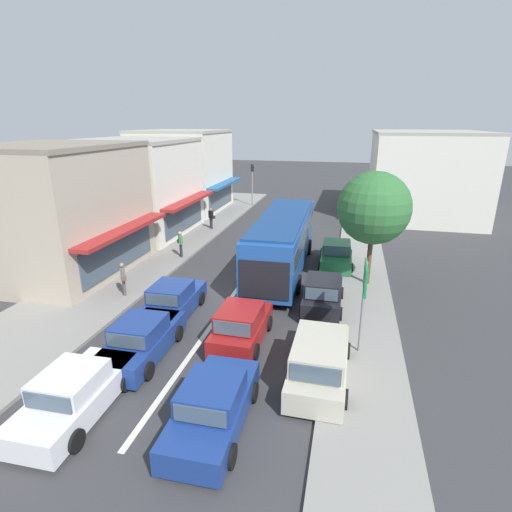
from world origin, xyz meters
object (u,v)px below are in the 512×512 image
pedestrian_browsing_midblock (211,217)px  pedestrian_far_walker (123,277)px  sedan_queue_gap_filler (213,406)px  parked_sedan_kerb_third (336,255)px  pedestrian_with_handbag_near (181,242)px  parked_wagon_kerb_front (320,360)px  traffic_light_downstreet (252,178)px  street_tree_right (374,208)px  sedan_behind_bus_mid (141,340)px  parked_hatchback_kerb_second (323,294)px  city_bus (282,239)px  directional_road_sign (365,286)px  sedan_behind_bus_near (74,395)px  hatchback_adjacent_lane_trail (241,326)px  sedan_adjacent_lane_lead (172,301)px

pedestrian_browsing_midblock → pedestrian_far_walker: (0.13, -12.95, 0.00)m
sedan_queue_gap_filler → parked_sedan_kerb_third: size_ratio=0.99×
pedestrian_with_handbag_near → parked_wagon_kerb_front: bearing=-47.8°
traffic_light_downstreet → street_tree_right: 21.18m
pedestrian_with_handbag_near → pedestrian_far_walker: bearing=-93.3°
sedan_behind_bus_mid → traffic_light_downstreet: (-2.57, 27.03, 2.19)m
pedestrian_far_walker → sedan_queue_gap_filler: bearing=-45.6°
street_tree_right → pedestrian_with_handbag_near: (-11.16, 1.67, -3.03)m
sedan_behind_bus_mid → parked_sedan_kerb_third: bearing=60.9°
parked_sedan_kerb_third → street_tree_right: size_ratio=0.72×
sedan_behind_bus_mid → parked_hatchback_kerb_second: (6.08, 5.46, 0.05)m
city_bus → parked_hatchback_kerb_second: city_bus is taller
directional_road_sign → pedestrian_far_walker: bearing=167.3°
pedestrian_with_handbag_near → pedestrian_browsing_midblock: same height
city_bus → parked_sedan_kerb_third: 3.59m
city_bus → parked_wagon_kerb_front: (2.95, -9.78, -1.14)m
sedan_behind_bus_near → hatchback_adjacent_lane_trail: bearing=53.9°
parked_hatchback_kerb_second → pedestrian_with_handbag_near: 10.40m
sedan_queue_gap_filler → street_tree_right: 12.85m
sedan_behind_bus_mid → parked_wagon_kerb_front: bearing=0.8°
pedestrian_browsing_midblock → sedan_queue_gap_filler: bearing=-70.4°
pedestrian_with_handbag_near → pedestrian_far_walker: 6.01m
sedan_adjacent_lane_lead → sedan_queue_gap_filler: size_ratio=1.00×
parked_sedan_kerb_third → street_tree_right: 4.70m
directional_road_sign → pedestrian_with_handbag_near: size_ratio=2.21×
city_bus → sedan_behind_bus_mid: size_ratio=2.58×
sedan_queue_gap_filler → pedestrian_browsing_midblock: bearing=109.6°
parked_wagon_kerb_front → sedan_queue_gap_filler: bearing=-133.3°
city_bus → pedestrian_browsing_midblock: bearing=132.6°
traffic_light_downstreet → pedestrian_with_handbag_near: 16.67m
traffic_light_downstreet → pedestrian_browsing_midblock: size_ratio=2.58×
sedan_queue_gap_filler → pedestrian_browsing_midblock: size_ratio=2.59×
sedan_queue_gap_filler → sedan_behind_bus_mid: bearing=143.2°
pedestrian_with_handbag_near → city_bus: bearing=-5.3°
city_bus → parked_sedan_kerb_third: (2.96, 1.62, -1.22)m
parked_wagon_kerb_front → pedestrian_with_handbag_near: pedestrian_with_handbag_near is taller
parked_wagon_kerb_front → parked_hatchback_kerb_second: (-0.30, 5.37, -0.04)m
parked_sedan_kerb_third → pedestrian_with_handbag_near: bearing=-173.8°
parked_wagon_kerb_front → directional_road_sign: size_ratio=1.25×
parked_sedan_kerb_third → street_tree_right: street_tree_right is taller
pedestrian_with_handbag_near → pedestrian_far_walker: same height
sedan_queue_gap_filler → parked_sedan_kerb_third: 14.51m
city_bus → parked_hatchback_kerb_second: (2.64, -4.41, -1.17)m
sedan_queue_gap_filler → street_tree_right: (4.44, 11.56, 3.43)m
sedan_queue_gap_filler → sedan_behind_bus_mid: size_ratio=1.00×
parked_hatchback_kerb_second → directional_road_sign: size_ratio=1.03×
directional_road_sign → traffic_light_downstreet: bearing=112.3°
directional_road_sign → pedestrian_with_handbag_near: directional_road_sign is taller
traffic_light_downstreet → pedestrian_far_walker: 22.65m
street_tree_right → sedan_adjacent_lane_lead: bearing=-146.8°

